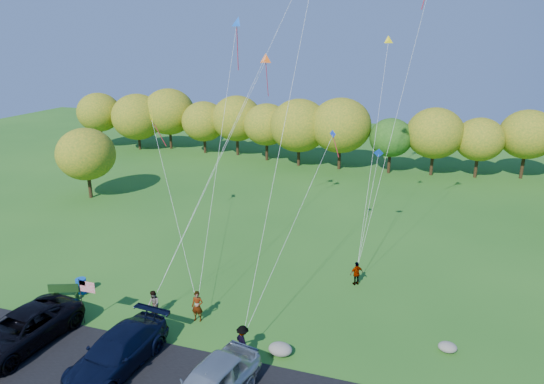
{
  "coord_description": "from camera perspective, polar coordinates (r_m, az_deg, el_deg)",
  "views": [
    {
      "loc": [
        9.2,
        -19.81,
        15.29
      ],
      "look_at": [
        0.81,
        6.0,
        6.53
      ],
      "focal_mm": 32.0,
      "sensor_mm": 36.0,
      "label": 1
    }
  ],
  "objects": [
    {
      "name": "trash_barrel",
      "position": [
        32.93,
        -21.52,
        -10.22
      ],
      "size": [
        0.63,
        0.63,
        0.94
      ],
      "primitive_type": "cylinder",
      "color": "#0B49AA",
      "rests_on": "ground"
    },
    {
      "name": "treeline",
      "position": [
        57.23,
        9.33,
        7.04
      ],
      "size": [
        77.11,
        27.38,
        8.66
      ],
      "color": "#3C2815",
      "rests_on": "ground"
    },
    {
      "name": "flyer_a",
      "position": [
        28.1,
        -8.77,
        -13.15
      ],
      "size": [
        0.7,
        0.51,
        1.8
      ],
      "primitive_type": "imported",
      "rotation": [
        0.0,
        0.0,
        0.12
      ],
      "color": "#4C4C59",
      "rests_on": "ground"
    },
    {
      "name": "park_bench",
      "position": [
        32.61,
        -23.22,
        -10.59
      ],
      "size": [
        1.75,
        0.9,
        1.0
      ],
      "rotation": [
        0.0,
        0.0,
        0.35
      ],
      "color": "black",
      "rests_on": "ground"
    },
    {
      "name": "flyer_b",
      "position": [
        29.04,
        -13.75,
        -12.66
      ],
      "size": [
        0.96,
        0.95,
        1.56
      ],
      "primitive_type": "imported",
      "rotation": [
        0.0,
        0.0,
        -0.76
      ],
      "color": "#4C4C59",
      "rests_on": "ground"
    },
    {
      "name": "flag_assembly",
      "position": [
        28.76,
        -21.16,
        -10.81
      ],
      "size": [
        1.01,
        0.66,
        2.73
      ],
      "color": "black",
      "rests_on": "ground"
    },
    {
      "name": "boulder_near",
      "position": [
        25.56,
        0.98,
        -18.0
      ],
      "size": [
        1.22,
        0.96,
        0.61
      ],
      "primitive_type": "ellipsoid",
      "color": "gray",
      "rests_on": "ground"
    },
    {
      "name": "minivan_dark",
      "position": [
        28.8,
        -27.39,
        -14.21
      ],
      "size": [
        3.58,
        6.64,
        1.77
      ],
      "primitive_type": "imported",
      "rotation": [
        0.0,
        0.0,
        -0.1
      ],
      "color": "black",
      "rests_on": "asphalt_lane"
    },
    {
      "name": "minivan_navy",
      "position": [
        25.42,
        -17.76,
        -17.48
      ],
      "size": [
        2.99,
        6.22,
        1.75
      ],
      "primitive_type": "imported",
      "rotation": [
        0.0,
        0.0,
        -0.09
      ],
      "color": "black",
      "rests_on": "asphalt_lane"
    },
    {
      "name": "ground",
      "position": [
        26.66,
        -5.92,
        -17.21
      ],
      "size": [
        140.0,
        140.0,
        0.0
      ],
      "primitive_type": "plane",
      "color": "#24601B",
      "rests_on": "ground"
    },
    {
      "name": "flyer_d",
      "position": [
        31.93,
        9.93,
        -9.41
      ],
      "size": [
        0.97,
        0.88,
        1.58
      ],
      "primitive_type": "imported",
      "rotation": [
        0.0,
        0.0,
        3.81
      ],
      "color": "#4C4C59",
      "rests_on": "ground"
    },
    {
      "name": "flyer_c",
      "position": [
        25.21,
        -3.46,
        -17.11
      ],
      "size": [
        1.25,
        1.15,
        1.68
      ],
      "primitive_type": "imported",
      "rotation": [
        0.0,
        0.0,
        2.5
      ],
      "color": "#4C4C59",
      "rests_on": "ground"
    },
    {
      "name": "boulder_far",
      "position": [
        27.29,
        19.95,
        -16.78
      ],
      "size": [
        0.95,
        0.79,
        0.49
      ],
      "primitive_type": "ellipsoid",
      "color": "gray",
      "rests_on": "ground"
    }
  ]
}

